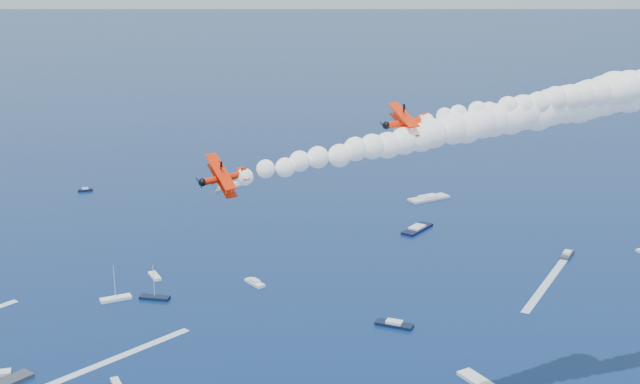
{
  "coord_description": "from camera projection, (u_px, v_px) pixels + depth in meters",
  "views": [
    {
      "loc": [
        5.5,
        -94.33,
        83.3
      ],
      "look_at": [
        2.25,
        15.48,
        50.21
      ],
      "focal_mm": 48.04,
      "sensor_mm": 36.0,
      "label": 1
    }
  ],
  "objects": [
    {
      "name": "smoke_trail_lead",
      "position": [
        621.0,
        89.0,
        129.5
      ],
      "size": [
        73.65,
        51.16,
        12.23
      ],
      "primitive_type": null,
      "rotation": [
        0.0,
        0.0,
        3.5
      ],
      "color": "white"
    },
    {
      "name": "smoke_trail_trail",
      "position": [
        458.0,
        128.0,
        121.26
      ],
      "size": [
        74.13,
        63.85,
        12.23
      ],
      "primitive_type": null,
      "rotation": [
        0.0,
        0.0,
        3.64
      ],
      "color": "white"
    },
    {
      "name": "biplane_trail",
      "position": [
        224.0,
        178.0,
        106.63
      ],
      "size": [
        9.52,
        10.37,
        7.37
      ],
      "primitive_type": null,
      "rotation": [
        -0.44,
        0.07,
        3.64
      ],
      "color": "red"
    },
    {
      "name": "biplane_lead",
      "position": [
        406.0,
        122.0,
        119.39
      ],
      "size": [
        9.19,
        10.45,
        6.91
      ],
      "primitive_type": null,
      "rotation": [
        -0.27,
        0.07,
        3.5
      ],
      "color": "#F82505"
    },
    {
      "name": "boat_wakes",
      "position": [
        216.0,
        321.0,
        192.06
      ],
      "size": [
        161.35,
        74.19,
        0.04
      ],
      "color": "white",
      "rests_on": "ground"
    },
    {
      "name": "spectator_boats",
      "position": [
        355.0,
        277.0,
        216.25
      ],
      "size": [
        226.05,
        153.31,
        0.7
      ],
      "color": "white",
      "rests_on": "ground"
    }
  ]
}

